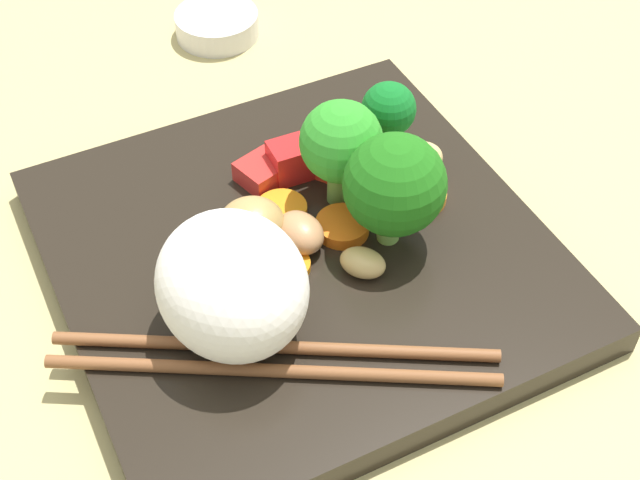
% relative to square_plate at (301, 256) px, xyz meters
% --- Properties ---
extents(ground_plane, '(1.10, 1.10, 0.02)m').
position_rel_square_plate_xyz_m(ground_plane, '(0.00, 0.00, -0.02)').
color(ground_plane, tan).
extents(square_plate, '(0.28, 0.28, 0.02)m').
position_rel_square_plate_xyz_m(square_plate, '(0.00, 0.00, 0.00)').
color(square_plate, black).
rests_on(square_plate, ground_plane).
extents(rice_mound, '(0.09, 0.08, 0.07)m').
position_rel_square_plate_xyz_m(rice_mound, '(0.04, -0.05, 0.04)').
color(rice_mound, white).
rests_on(rice_mound, square_plate).
extents(broccoli_floret_0, '(0.05, 0.05, 0.07)m').
position_rel_square_plate_xyz_m(broccoli_floret_0, '(-0.02, 0.04, 0.05)').
color(broccoli_floret_0, '#639E46').
rests_on(broccoli_floret_0, square_plate).
extents(broccoli_floret_1, '(0.06, 0.06, 0.07)m').
position_rel_square_plate_xyz_m(broccoli_floret_1, '(0.02, 0.05, 0.05)').
color(broccoli_floret_1, '#7FB84F').
rests_on(broccoli_floret_1, square_plate).
extents(broccoli_floret_2, '(0.03, 0.03, 0.05)m').
position_rel_square_plate_xyz_m(broccoli_floret_2, '(-0.05, 0.08, 0.04)').
color(broccoli_floret_2, '#67A34B').
rests_on(broccoli_floret_2, square_plate).
extents(carrot_slice_0, '(0.03, 0.03, 0.00)m').
position_rel_square_plate_xyz_m(carrot_slice_0, '(-0.01, 0.06, 0.01)').
color(carrot_slice_0, orange).
rests_on(carrot_slice_0, square_plate).
extents(carrot_slice_1, '(0.04, 0.04, 0.01)m').
position_rel_square_plate_xyz_m(carrot_slice_1, '(0.00, 0.03, 0.01)').
color(carrot_slice_1, orange).
rests_on(carrot_slice_1, square_plate).
extents(carrot_slice_2, '(0.04, 0.04, 0.01)m').
position_rel_square_plate_xyz_m(carrot_slice_2, '(-0.01, 0.08, 0.01)').
color(carrot_slice_2, orange).
rests_on(carrot_slice_2, square_plate).
extents(carrot_slice_3, '(0.03, 0.03, 0.01)m').
position_rel_square_plate_xyz_m(carrot_slice_3, '(-0.08, 0.04, 0.01)').
color(carrot_slice_3, orange).
rests_on(carrot_slice_3, square_plate).
extents(carrot_slice_4, '(0.03, 0.03, 0.01)m').
position_rel_square_plate_xyz_m(carrot_slice_4, '(-0.03, 0.00, 0.01)').
color(carrot_slice_4, orange).
rests_on(carrot_slice_4, square_plate).
extents(carrot_slice_5, '(0.03, 0.03, 0.00)m').
position_rel_square_plate_xyz_m(carrot_slice_5, '(0.01, -0.01, 0.01)').
color(carrot_slice_5, orange).
rests_on(carrot_slice_5, square_plate).
extents(pepper_chunk_0, '(0.02, 0.02, 0.02)m').
position_rel_square_plate_xyz_m(pepper_chunk_0, '(-0.06, 0.02, 0.02)').
color(pepper_chunk_0, red).
rests_on(pepper_chunk_0, square_plate).
extents(pepper_chunk_1, '(0.03, 0.03, 0.01)m').
position_rel_square_plate_xyz_m(pepper_chunk_1, '(-0.06, -0.00, 0.02)').
color(pepper_chunk_1, red).
rests_on(pepper_chunk_1, square_plate).
extents(pepper_chunk_2, '(0.02, 0.03, 0.01)m').
position_rel_square_plate_xyz_m(pepper_chunk_2, '(-0.03, 0.06, 0.02)').
color(pepper_chunk_2, red).
rests_on(pepper_chunk_2, square_plate).
extents(pepper_chunk_3, '(0.03, 0.03, 0.02)m').
position_rel_square_plate_xyz_m(pepper_chunk_3, '(-0.05, 0.04, 0.02)').
color(pepper_chunk_3, red).
rests_on(pepper_chunk_3, square_plate).
extents(chicken_piece_0, '(0.03, 0.04, 0.02)m').
position_rel_square_plate_xyz_m(chicken_piece_0, '(-0.03, 0.09, 0.02)').
color(chicken_piece_0, tan).
rests_on(chicken_piece_0, square_plate).
extents(chicken_piece_1, '(0.03, 0.03, 0.01)m').
position_rel_square_plate_xyz_m(chicken_piece_1, '(0.03, 0.02, 0.02)').
color(chicken_piece_1, tan).
rests_on(chicken_piece_1, square_plate).
extents(chicken_piece_2, '(0.04, 0.03, 0.02)m').
position_rel_square_plate_xyz_m(chicken_piece_2, '(-0.00, -0.00, 0.02)').
color(chicken_piece_2, tan).
rests_on(chicken_piece_2, square_plate).
extents(chicken_piece_3, '(0.04, 0.04, 0.03)m').
position_rel_square_plate_xyz_m(chicken_piece_3, '(-0.07, 0.06, 0.02)').
color(chicken_piece_3, tan).
rests_on(chicken_piece_3, square_plate).
extents(chicken_piece_4, '(0.04, 0.04, 0.03)m').
position_rel_square_plate_xyz_m(chicken_piece_4, '(-0.01, -0.02, 0.02)').
color(chicken_piece_4, tan).
rests_on(chicken_piece_4, square_plate).
extents(chopstick_pair, '(0.12, 0.21, 0.01)m').
position_rel_square_plate_xyz_m(chopstick_pair, '(0.07, -0.04, 0.01)').
color(chopstick_pair, brown).
rests_on(chopstick_pair, square_plate).
extents(sauce_cup, '(0.06, 0.06, 0.02)m').
position_rel_square_plate_xyz_m(sauce_cup, '(-0.24, 0.04, -0.00)').
color(sauce_cup, silver).
rests_on(sauce_cup, ground_plane).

